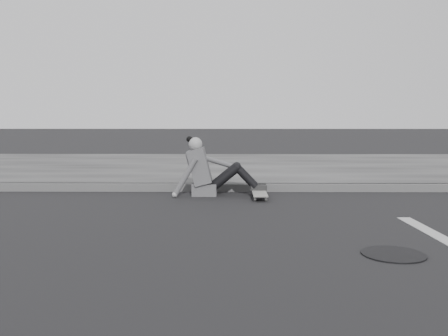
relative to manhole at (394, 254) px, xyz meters
name	(u,v)px	position (x,y,z in m)	size (l,w,h in m)	color
ground	(151,228)	(-2.21, 0.99, -0.01)	(80.00, 80.00, 0.00)	black
curb	(177,187)	(-2.21, 3.57, 0.05)	(24.00, 0.16, 0.12)	#4C4C4C
sidewalk	(191,167)	(-2.21, 6.59, 0.05)	(24.00, 6.00, 0.12)	#3A3A3A
manhole	(394,254)	(0.00, 0.00, 0.00)	(0.54, 0.54, 0.01)	black
skateboard	(259,193)	(-0.96, 2.94, 0.07)	(0.20, 0.78, 0.09)	#A2A39D
seated_woman	(209,171)	(-1.70, 3.18, 0.35)	(1.38, 0.46, 0.88)	#4E4E50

